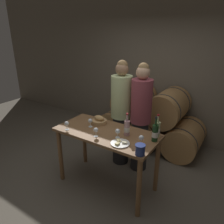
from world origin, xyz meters
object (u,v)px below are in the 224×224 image
wine_glass_center (96,130)px  wine_glass_far_right (141,138)px  tasting_table (107,140)px  wine_bottle_white (157,129)px  wine_glass_left (90,121)px  wine_glass_far_left (67,124)px  wine_glass_right (118,131)px  person_right (141,118)px  bread_basket (99,120)px  cheese_plate (120,143)px  wine_bottle_red (155,133)px  person_left (121,113)px  blue_crock (140,149)px  wine_bottle_rose (127,128)px

wine_glass_center → wine_glass_far_right: same height
tasting_table → wine_bottle_white: 0.74m
wine_glass_left → wine_glass_far_right: bearing=-4.1°
wine_glass_far_left → wine_glass_right: (0.73, 0.19, 0.00)m
tasting_table → wine_glass_center: size_ratio=11.42×
person_right → wine_bottle_white: bearing=-42.9°
bread_basket → cheese_plate: 0.70m
wine_bottle_white → wine_glass_center: wine_bottle_white is taller
wine_bottle_red → wine_glass_far_left: bearing=-162.2°
cheese_plate → wine_glass_far_left: wine_glass_far_left is taller
person_left → wine_glass_left: bearing=-101.7°
wine_bottle_red → bread_basket: bearing=176.7°
wine_glass_far_left → cheese_plate: bearing=4.6°
person_left → wine_glass_far_right: person_left is taller
blue_crock → wine_glass_left: size_ratio=0.99×
wine_glass_far_left → wine_glass_left: same height
wine_bottle_white → blue_crock: 0.53m
wine_glass_center → tasting_table: bearing=79.9°
tasting_table → wine_glass_far_left: size_ratio=11.42×
wine_bottle_white → wine_glass_far_right: bearing=-104.6°
person_left → wine_bottle_white: size_ratio=5.65×
person_right → wine_bottle_red: (0.47, -0.54, 0.09)m
person_right → blue_crock: 1.04m
tasting_table → bread_basket: (-0.25, 0.17, 0.19)m
tasting_table → wine_glass_far_right: (0.57, -0.07, 0.23)m
wine_bottle_rose → blue_crock: bearing=-42.8°
wine_glass_far_left → wine_glass_left: 0.34m
wine_bottle_white → wine_glass_far_right: (-0.08, -0.31, -0.02)m
tasting_table → wine_glass_left: size_ratio=11.42×
tasting_table → wine_bottle_white: size_ratio=4.57×
person_left → bread_basket: size_ratio=8.01×
bread_basket → wine_glass_center: bearing=-59.6°
wine_bottle_rose → person_right: bearing=98.2°
tasting_table → wine_glass_right: size_ratio=11.42×
wine_bottle_red → wine_glass_far_right: size_ratio=2.62×
wine_glass_right → person_left: bearing=117.6°
person_right → wine_glass_left: person_right is taller
wine_glass_right → blue_crock: bearing=-26.0°
wine_bottle_white → wine_glass_left: 0.97m
person_right → blue_crock: (0.45, -0.94, 0.05)m
wine_bottle_white → person_right: bearing=137.1°
person_right → wine_glass_center: (-0.24, -0.86, 0.07)m
blue_crock → cheese_plate: (-0.32, 0.09, -0.06)m
blue_crock → wine_glass_right: bearing=154.0°
tasting_table → bread_basket: 0.36m
blue_crock → cheese_plate: bearing=164.9°
tasting_table → wine_glass_left: wine_glass_left is taller
cheese_plate → blue_crock: bearing=-15.1°
bread_basket → wine_glass_far_left: (-0.25, -0.43, 0.04)m
wine_bottle_white → bread_basket: size_ratio=1.42×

